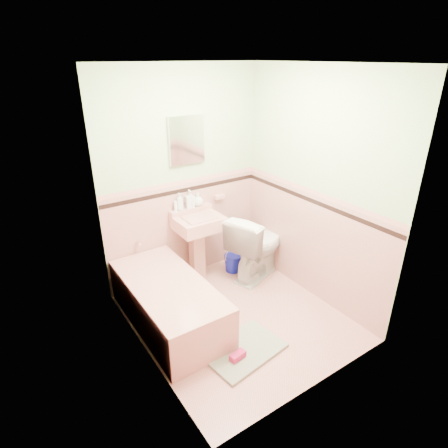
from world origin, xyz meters
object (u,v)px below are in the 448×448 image
soap_bottle_mid (190,199)px  toilet (257,245)px  sink (199,249)px  shoe (238,356)px  medicine_cabinet (187,140)px  bathtub (169,304)px  soap_bottle_right (198,199)px  bucket (233,263)px  soap_bottle_left (180,202)px

soap_bottle_mid → toilet: soap_bottle_mid is taller
sink → shoe: 1.48m
medicine_cabinet → soap_bottle_mid: 0.69m
bathtub → toilet: 1.36m
toilet → sink: bearing=45.3°
soap_bottle_right → bucket: 0.97m
bathtub → toilet: toilet is taller
medicine_cabinet → soap_bottle_right: medicine_cabinet is taller
soap_bottle_left → soap_bottle_mid: bearing=0.0°
soap_bottle_left → bucket: (0.59, -0.24, -0.90)m
soap_bottle_right → toilet: bearing=-41.3°
bucket → shoe: size_ratio=1.47×
bathtub → soap_bottle_mid: bearing=46.6°
bathtub → bucket: (1.14, 0.47, -0.11)m
medicine_cabinet → soap_bottle_right: (0.10, -0.03, -0.71)m
medicine_cabinet → bucket: medicine_cabinet is taller
soap_bottle_right → sink: bearing=-119.7°
soap_bottle_left → soap_bottle_right: (0.24, 0.00, -0.02)m
shoe → sink: bearing=64.7°
soap_bottle_left → soap_bottle_mid: 0.13m
soap_bottle_left → soap_bottle_mid: (0.13, 0.00, 0.01)m
soap_bottle_mid → bucket: soap_bottle_mid is taller
medicine_cabinet → shoe: size_ratio=3.45×
bucket → bathtub: bearing=-157.5°
medicine_cabinet → soap_bottle_right: 0.72m
bathtub → medicine_cabinet: size_ratio=2.81×
bathtub → soap_bottle_right: soap_bottle_right is taller
soap_bottle_mid → toilet: (0.66, -0.48, -0.59)m
bathtub → bucket: bearing=22.5°
soap_bottle_left → bucket: 1.10m
soap_bottle_mid → bucket: (0.46, -0.24, -0.90)m
sink → bucket: 0.55m
soap_bottle_right → bucket: bearing=-34.2°
soap_bottle_left → soap_bottle_mid: size_ratio=0.95×
toilet → bucket: 0.44m
bathtub → shoe: bearing=-72.3°
bathtub → sink: sink is taller
medicine_cabinet → soap_bottle_mid: medicine_cabinet is taller
soap_bottle_mid → toilet: size_ratio=0.26×
bucket → shoe: (-0.87, -1.31, -0.05)m
sink → soap_bottle_right: (0.10, 0.18, 0.56)m
toilet → bucket: bearing=18.9°
sink → soap_bottle_left: size_ratio=4.10×
toilet → shoe: toilet is taller
soap_bottle_mid → medicine_cabinet: bearing=74.6°
sink → soap_bottle_mid: (-0.01, 0.18, 0.59)m
soap_bottle_left → toilet: bearing=-31.4°
soap_bottle_mid → sink: bearing=-87.4°
sink → soap_bottle_left: soap_bottle_left is taller
soap_bottle_mid → bucket: size_ratio=0.96×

